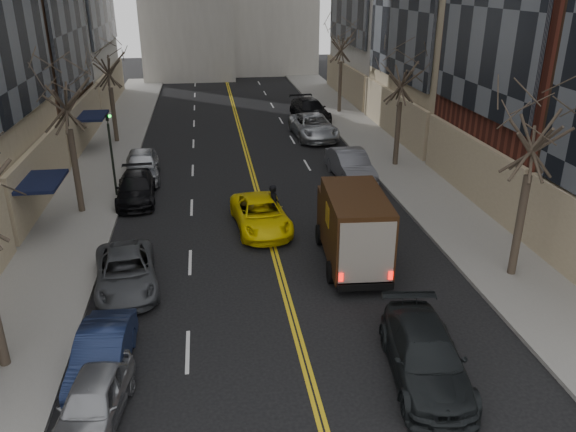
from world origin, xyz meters
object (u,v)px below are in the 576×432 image
pedestrian (274,205)px  ups_truck (353,227)px  taxi (261,215)px  observer_sedan (425,356)px

pedestrian → ups_truck: bearing=-151.4°
ups_truck → taxi: 5.17m
taxi → pedestrian: 0.86m
ups_truck → observer_sedan: 7.27m
ups_truck → taxi: bearing=133.9°
ups_truck → taxi: size_ratio=1.19×
observer_sedan → taxi: (-3.57, 11.12, -0.04)m
taxi → pedestrian: size_ratio=2.56×
observer_sedan → pedestrian: pedestrian is taller
taxi → ups_truck: bearing=-55.1°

